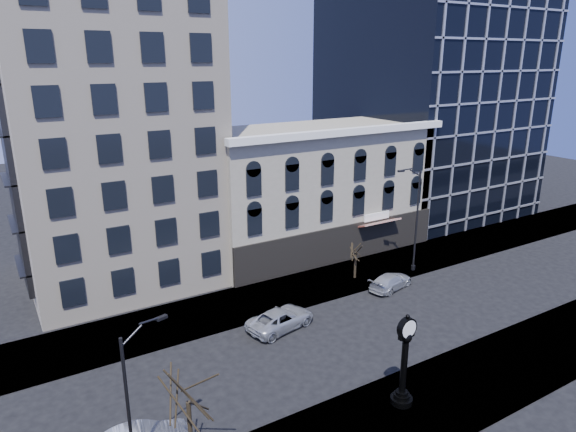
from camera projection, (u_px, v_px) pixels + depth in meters
ground at (294, 355)px, 33.09m from camera, size 160.00×160.00×0.00m
sidewalk_far at (239, 305)px, 39.61m from camera, size 160.00×6.00×0.12m
sidewalk_near at (375, 427)px, 26.54m from camera, size 160.00×6.00×0.12m
cream_tower at (99, 44)px, 39.78m from camera, size 15.90×15.40×42.50m
victorian_row at (312, 189)px, 50.24m from camera, size 22.60×11.19×12.50m
glass_office at (428, 95)px, 61.86m from camera, size 20.00×20.15×28.00m
street_clock at (404, 364)px, 27.61m from camera, size 1.23×1.23×5.41m
street_lamp_near at (137, 366)px, 20.94m from camera, size 2.07×0.79×8.18m
street_lamp_far at (412, 193)px, 43.70m from camera, size 2.44×0.79×9.53m
bare_tree_near at (187, 382)px, 21.17m from camera, size 4.17×4.17×7.16m
bare_tree_far at (356, 247)px, 43.55m from camera, size 2.20×2.20×3.78m
car_far_a at (281, 319)px, 36.14m from camera, size 5.52×3.37×1.43m
car_far_b at (391, 281)px, 42.39m from camera, size 4.73×2.81×1.28m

